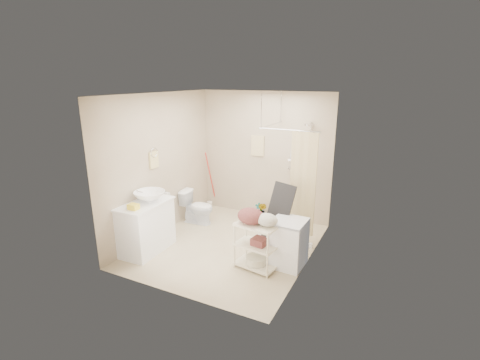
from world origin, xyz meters
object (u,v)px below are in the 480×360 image
(laundry_rack, at_px, (256,242))
(toilet, at_px, (197,207))
(washing_machine, at_px, (288,243))
(vanity, at_px, (146,227))

(laundry_rack, bearing_deg, toilet, 157.34)
(toilet, bearing_deg, washing_machine, -113.32)
(toilet, bearing_deg, vanity, 171.33)
(toilet, relative_size, washing_machine, 0.90)
(vanity, height_order, washing_machine, vanity)
(washing_machine, height_order, laundry_rack, laundry_rack)
(washing_machine, bearing_deg, toilet, 162.75)
(vanity, xyz_separation_m, washing_machine, (2.30, 0.60, -0.06))
(vanity, bearing_deg, washing_machine, 12.99)
(vanity, distance_m, washing_machine, 2.38)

